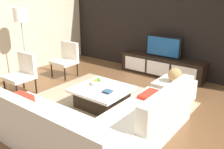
{
  "coord_description": "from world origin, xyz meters",
  "views": [
    {
      "loc": [
        2.65,
        -3.19,
        2.16
      ],
      "look_at": [
        -0.11,
        0.42,
        0.56
      ],
      "focal_mm": 39.35,
      "sensor_mm": 36.0,
      "label": 1
    }
  ],
  "objects_px": {
    "television": "(163,47)",
    "accent_chair_far": "(67,57)",
    "media_console": "(162,66)",
    "accent_chair_near": "(23,71)",
    "coffee_table": "(102,97)",
    "floor_lamp": "(21,19)",
    "sectional_couch": "(93,125)",
    "ottoman": "(174,91)",
    "decorative_ball": "(175,75)",
    "fruit_bowl": "(98,82)",
    "book_stack": "(107,91)"
  },
  "relations": [
    {
      "from": "book_stack",
      "to": "floor_lamp",
      "type": "bearing_deg",
      "value": 177.43
    },
    {
      "from": "decorative_ball",
      "to": "accent_chair_near",
      "type": "bearing_deg",
      "value": -149.74
    },
    {
      "from": "floor_lamp",
      "to": "book_stack",
      "type": "height_order",
      "value": "floor_lamp"
    },
    {
      "from": "accent_chair_near",
      "to": "floor_lamp",
      "type": "relative_size",
      "value": 0.5
    },
    {
      "from": "accent_chair_near",
      "to": "fruit_bowl",
      "type": "height_order",
      "value": "accent_chair_near"
    },
    {
      "from": "media_console",
      "to": "accent_chair_far",
      "type": "height_order",
      "value": "accent_chair_far"
    },
    {
      "from": "floor_lamp",
      "to": "decorative_ball",
      "type": "height_order",
      "value": "floor_lamp"
    },
    {
      "from": "television",
      "to": "accent_chair_far",
      "type": "relative_size",
      "value": 1.09
    },
    {
      "from": "accent_chair_near",
      "to": "book_stack",
      "type": "relative_size",
      "value": 5.42
    },
    {
      "from": "accent_chair_far",
      "to": "accent_chair_near",
      "type": "bearing_deg",
      "value": -94.51
    },
    {
      "from": "ottoman",
      "to": "fruit_bowl",
      "type": "height_order",
      "value": "fruit_bowl"
    },
    {
      "from": "sectional_couch",
      "to": "decorative_ball",
      "type": "height_order",
      "value": "sectional_couch"
    },
    {
      "from": "accent_chair_near",
      "to": "decorative_ball",
      "type": "relative_size",
      "value": 3.07
    },
    {
      "from": "media_console",
      "to": "floor_lamp",
      "type": "bearing_deg",
      "value": -137.71
    },
    {
      "from": "sectional_couch",
      "to": "fruit_bowl",
      "type": "xyz_separation_m",
      "value": [
        -0.81,
        1.07,
        0.15
      ]
    },
    {
      "from": "ottoman",
      "to": "book_stack",
      "type": "height_order",
      "value": "book_stack"
    },
    {
      "from": "accent_chair_near",
      "to": "fruit_bowl",
      "type": "bearing_deg",
      "value": 9.85
    },
    {
      "from": "accent_chair_near",
      "to": "sectional_couch",
      "type": "bearing_deg",
      "value": -21.97
    },
    {
      "from": "coffee_table",
      "to": "floor_lamp",
      "type": "xyz_separation_m",
      "value": [
        -2.42,
        0.01,
        1.28
      ]
    },
    {
      "from": "accent_chair_far",
      "to": "sectional_couch",
      "type": "bearing_deg",
      "value": -44.58
    },
    {
      "from": "media_console",
      "to": "accent_chair_far",
      "type": "xyz_separation_m",
      "value": [
        -1.97,
        -1.46,
        0.24
      ]
    },
    {
      "from": "television",
      "to": "decorative_ball",
      "type": "xyz_separation_m",
      "value": [
        0.87,
        -1.21,
        -0.23
      ]
    },
    {
      "from": "ottoman",
      "to": "book_stack",
      "type": "xyz_separation_m",
      "value": [
        -0.76,
        -1.2,
        0.2
      ]
    },
    {
      "from": "media_console",
      "to": "decorative_ball",
      "type": "distance_m",
      "value": 1.52
    },
    {
      "from": "accent_chair_far",
      "to": "book_stack",
      "type": "relative_size",
      "value": 5.42
    },
    {
      "from": "coffee_table",
      "to": "floor_lamp",
      "type": "relative_size",
      "value": 0.58
    },
    {
      "from": "accent_chair_far",
      "to": "coffee_table",
      "type": "bearing_deg",
      "value": -32.77
    },
    {
      "from": "accent_chair_near",
      "to": "floor_lamp",
      "type": "height_order",
      "value": "floor_lamp"
    },
    {
      "from": "floor_lamp",
      "to": "ottoman",
      "type": "xyz_separation_m",
      "value": [
        3.39,
        1.08,
        -1.28
      ]
    },
    {
      "from": "sectional_couch",
      "to": "coffee_table",
      "type": "distance_m",
      "value": 1.15
    },
    {
      "from": "ottoman",
      "to": "floor_lamp",
      "type": "bearing_deg",
      "value": -162.29
    },
    {
      "from": "floor_lamp",
      "to": "fruit_bowl",
      "type": "bearing_deg",
      "value": 2.4
    },
    {
      "from": "sectional_couch",
      "to": "television",
      "type": "bearing_deg",
      "value": 99.11
    },
    {
      "from": "accent_chair_near",
      "to": "accent_chair_far",
      "type": "xyz_separation_m",
      "value": [
        -0.1,
        1.35,
        0.0
      ]
    },
    {
      "from": "coffee_table",
      "to": "book_stack",
      "type": "bearing_deg",
      "value": -27.42
    },
    {
      "from": "sectional_couch",
      "to": "accent_chair_near",
      "type": "xyz_separation_m",
      "value": [
        -2.4,
        0.46,
        0.21
      ]
    },
    {
      "from": "media_console",
      "to": "accent_chair_near",
      "type": "bearing_deg",
      "value": -123.69
    },
    {
      "from": "coffee_table",
      "to": "accent_chair_near",
      "type": "distance_m",
      "value": 1.87
    },
    {
      "from": "sectional_couch",
      "to": "book_stack",
      "type": "height_order",
      "value": "sectional_couch"
    },
    {
      "from": "book_stack",
      "to": "accent_chair_near",
      "type": "bearing_deg",
      "value": -168.63
    },
    {
      "from": "media_console",
      "to": "accent_chair_near",
      "type": "distance_m",
      "value": 3.38
    },
    {
      "from": "coffee_table",
      "to": "floor_lamp",
      "type": "height_order",
      "value": "floor_lamp"
    },
    {
      "from": "sectional_couch",
      "to": "coffee_table",
      "type": "height_order",
      "value": "sectional_couch"
    },
    {
      "from": "floor_lamp",
      "to": "decorative_ball",
      "type": "xyz_separation_m",
      "value": [
        3.39,
        1.08,
        -0.94
      ]
    },
    {
      "from": "book_stack",
      "to": "fruit_bowl",
      "type": "bearing_deg",
      "value": 151.97
    },
    {
      "from": "television",
      "to": "accent_chair_far",
      "type": "xyz_separation_m",
      "value": [
        -1.97,
        -1.46,
        -0.28
      ]
    },
    {
      "from": "ottoman",
      "to": "decorative_ball",
      "type": "distance_m",
      "value": 0.34
    },
    {
      "from": "ottoman",
      "to": "decorative_ball",
      "type": "bearing_deg",
      "value": 0.0
    },
    {
      "from": "sectional_couch",
      "to": "book_stack",
      "type": "relative_size",
      "value": 15.22
    },
    {
      "from": "television",
      "to": "accent_chair_far",
      "type": "distance_m",
      "value": 2.47
    }
  ]
}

